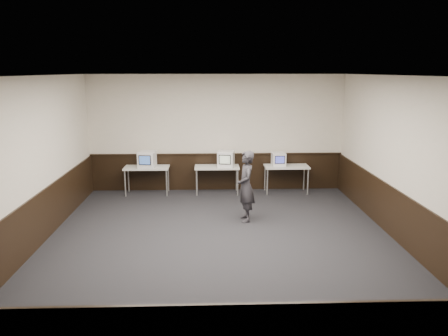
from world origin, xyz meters
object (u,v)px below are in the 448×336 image
(emac_center, at_px, (226,159))
(emac_right, at_px, (278,159))
(emac_left, at_px, (147,159))
(person, at_px, (246,186))
(desk_center, at_px, (217,169))
(desk_left, at_px, (147,169))
(desk_right, at_px, (286,168))

(emac_center, distance_m, emac_right, 1.44)
(emac_left, bearing_deg, person, -34.64)
(emac_center, bearing_deg, emac_left, -168.97)
(desk_center, bearing_deg, desk_left, 180.00)
(desk_center, bearing_deg, desk_right, 0.00)
(desk_center, distance_m, emac_center, 0.37)
(emac_right, height_order, person, person)
(desk_right, bearing_deg, emac_center, -179.22)
(desk_left, distance_m, emac_center, 2.16)
(desk_center, height_order, desk_right, same)
(desk_center, xyz_separation_m, emac_center, (0.24, -0.02, 0.28))
(desk_right, height_order, person, person)
(desk_left, bearing_deg, emac_center, -0.60)
(desk_left, height_order, emac_left, emac_left)
(desk_left, distance_m, desk_center, 1.90)
(emac_left, distance_m, person, 3.33)
(desk_left, bearing_deg, emac_left, -58.38)
(emac_center, bearing_deg, desk_right, 11.33)
(desk_center, bearing_deg, emac_center, -5.26)
(emac_right, bearing_deg, emac_left, 178.91)
(desk_right, distance_m, emac_left, 3.79)
(desk_center, distance_m, emac_right, 1.70)
(emac_left, distance_m, emac_right, 3.56)
(desk_center, relative_size, emac_left, 2.34)
(desk_center, bearing_deg, emac_left, -178.78)
(desk_center, relative_size, desk_right, 1.00)
(desk_left, relative_size, person, 0.76)
(desk_center, bearing_deg, person, -75.17)
(desk_left, height_order, person, person)
(desk_center, height_order, emac_left, emac_left)
(emac_center, xyz_separation_m, person, (0.36, -2.24, -0.17))
(desk_left, distance_m, emac_left, 0.29)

